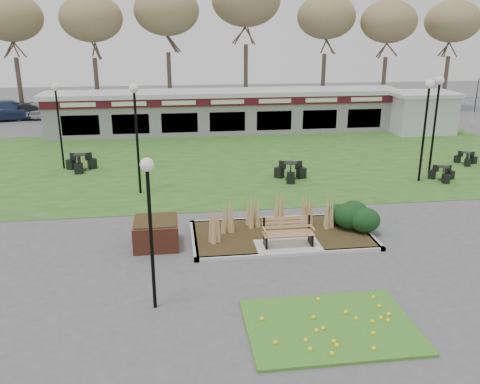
{
  "coord_description": "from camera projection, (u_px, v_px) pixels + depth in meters",
  "views": [
    {
      "loc": [
        -3.71,
        -15.18,
        7.2
      ],
      "look_at": [
        -1.38,
        2.0,
        1.48
      ],
      "focal_mm": 38.0,
      "sensor_mm": 36.0,
      "label": 1
    }
  ],
  "objects": [
    {
      "name": "bistro_set_b",
      "position": [
        290.0,
        174.0,
        24.68
      ],
      "size": [
        1.57,
        1.52,
        0.85
      ],
      "color": "black",
      "rests_on": "ground"
    },
    {
      "name": "lamp_post_mid_right",
      "position": [
        437.0,
        104.0,
        24.69
      ],
      "size": [
        0.4,
        0.4,
        4.86
      ],
      "color": "black",
      "rests_on": "ground"
    },
    {
      "name": "car_blue",
      "position": [
        11.0,
        110.0,
        40.1
      ],
      "size": [
        5.74,
        3.42,
        1.56
      ],
      "primitive_type": "imported",
      "rotation": [
        0.0,
        0.0,
        1.82
      ],
      "color": "navy",
      "rests_on": "ground"
    },
    {
      "name": "bistro_set_a",
      "position": [
        81.0,
        165.0,
        26.24
      ],
      "size": [
        1.59,
        1.39,
        0.85
      ],
      "color": "black",
      "rests_on": "ground"
    },
    {
      "name": "planting_bed",
      "position": [
        315.0,
        224.0,
        18.33
      ],
      "size": [
        6.75,
        3.4,
        1.27
      ],
      "color": "black",
      "rests_on": "ground"
    },
    {
      "name": "lamp_post_near_left",
      "position": [
        149.0,
        201.0,
        12.66
      ],
      "size": [
        0.34,
        0.34,
        4.13
      ],
      "color": "black",
      "rests_on": "ground"
    },
    {
      "name": "flower_bed",
      "position": [
        330.0,
        325.0,
        12.66
      ],
      "size": [
        4.2,
        3.0,
        0.16
      ],
      "color": "#287220",
      "rests_on": "ground"
    },
    {
      "name": "lamp_post_far_left",
      "position": [
        57.0,
        107.0,
        25.71
      ],
      "size": [
        0.37,
        0.37,
        4.42
      ],
      "color": "black",
      "rests_on": "ground"
    },
    {
      "name": "lawn",
      "position": [
        240.0,
        160.0,
        28.3
      ],
      "size": [
        34.0,
        16.0,
        0.02
      ],
      "primitive_type": "cube",
      "color": "#2E581B",
      "rests_on": "ground"
    },
    {
      "name": "service_hut",
      "position": [
        421.0,
        112.0,
        35.22
      ],
      "size": [
        4.4,
        3.4,
        2.83
      ],
      "color": "silver",
      "rests_on": "ground"
    },
    {
      "name": "food_pavilion",
      "position": [
        225.0,
        111.0,
        35.34
      ],
      "size": [
        24.6,
        3.4,
        2.9
      ],
      "color": "gray",
      "rests_on": "ground"
    },
    {
      "name": "park_bench",
      "position": [
        288.0,
        231.0,
        17.06
      ],
      "size": [
        1.7,
        0.66,
        0.93
      ],
      "color": "#AA7D4D",
      "rests_on": "ground"
    },
    {
      "name": "ground",
      "position": [
        289.0,
        250.0,
        17.01
      ],
      "size": [
        100.0,
        100.0,
        0.0
      ],
      "primitive_type": "plane",
      "color": "#515154",
      "rests_on": "ground"
    },
    {
      "name": "lamp_post_far_right",
      "position": [
        427.0,
        108.0,
        23.46
      ],
      "size": [
        0.4,
        0.4,
        4.83
      ],
      "color": "black",
      "rests_on": "ground"
    },
    {
      "name": "bistro_set_c",
      "position": [
        443.0,
        176.0,
        24.59
      ],
      "size": [
        1.26,
        1.22,
        0.68
      ],
      "color": "black",
      "rests_on": "ground"
    },
    {
      "name": "car_black",
      "position": [
        32.0,
        111.0,
        40.34
      ],
      "size": [
        4.02,
        1.45,
        1.32
      ],
      "primitive_type": "imported",
      "rotation": [
        0.0,
        0.0,
        1.56
      ],
      "color": "black",
      "rests_on": "ground"
    },
    {
      "name": "patio_umbrella",
      "position": [
        474.0,
        111.0,
        33.27
      ],
      "size": [
        2.35,
        2.39,
        2.84
      ],
      "color": "black",
      "rests_on": "ground"
    },
    {
      "name": "bistro_set_d",
      "position": [
        466.0,
        160.0,
        27.45
      ],
      "size": [
        1.12,
        1.2,
        0.64
      ],
      "color": "black",
      "rests_on": "ground"
    },
    {
      "name": "lamp_post_mid_left",
      "position": [
        136.0,
        115.0,
        21.7
      ],
      "size": [
        0.4,
        0.4,
        4.86
      ],
      "color": "black",
      "rests_on": "ground"
    },
    {
      "name": "tree_backdrop",
      "position": [
        214.0,
        10.0,
        40.74
      ],
      "size": [
        47.24,
        5.24,
        10.36
      ],
      "color": "#47382B",
      "rests_on": "ground"
    },
    {
      "name": "brick_planter",
      "position": [
        156.0,
        233.0,
        17.24
      ],
      "size": [
        1.5,
        1.5,
        0.95
      ],
      "color": "brown",
      "rests_on": "ground"
    },
    {
      "name": "car_silver",
      "position": [
        36.0,
        111.0,
        40.36
      ],
      "size": [
        4.25,
        2.07,
        1.4
      ],
      "primitive_type": "imported",
      "rotation": [
        0.0,
        0.0,
        1.47
      ],
      "color": "#B2B2B7",
      "rests_on": "ground"
    }
  ]
}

